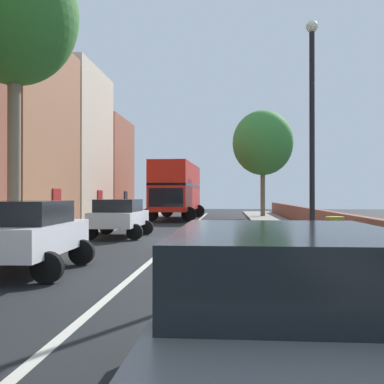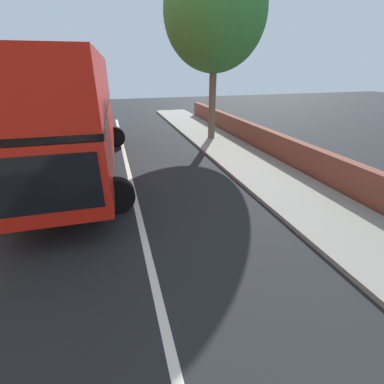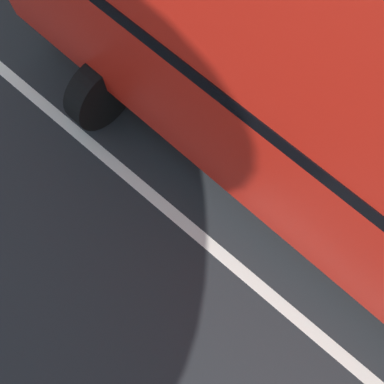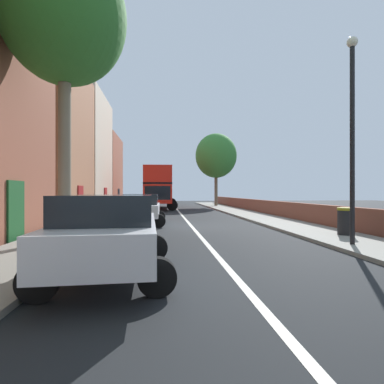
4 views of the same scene
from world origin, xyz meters
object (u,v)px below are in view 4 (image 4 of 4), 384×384
Objects in this scene: lamppost_right at (352,123)px; street_tree_left_2 at (65,17)px; parked_car_white_left_0 at (110,230)px; parked_car_white_left_2 at (142,207)px; street_tree_right_1 at (216,156)px; litter_bin_right at (345,221)px; double_decker_bus at (160,186)px.

street_tree_left_2 is at bearing 169.74° from lamppost_right.
parked_car_white_left_0 is 9.27m from parked_car_white_left_2.
street_tree_left_2 is (-9.47, -23.74, 1.49)m from street_tree_right_1.
parked_car_white_left_2 is 4.07× the size of litter_bin_right.
parked_car_white_left_0 is 29.10m from street_tree_right_1.
parked_car_white_left_0 is 0.50× the size of street_tree_right_1.
street_tree_left_2 is (-2.94, -20.31, 5.09)m from double_decker_bus.
parked_car_white_left_2 is at bearing 134.54° from lamppost_right.
lamppost_right reaches higher than parked_car_white_left_2.
double_decker_bus is at bearing -152.36° from street_tree_right_1.
lamppost_right is 3.82m from litter_bin_right.
street_tree_right_1 is at bearing 68.24° from street_tree_left_2.
litter_bin_right is (7.80, -5.05, -0.29)m from parked_car_white_left_2.
street_tree_right_1 reaches higher than parked_car_white_left_0.
parked_car_white_left_2 is 10.12m from lamppost_right.
parked_car_white_left_0 is 1.02× the size of parked_car_white_left_2.
street_tree_left_2 reaches higher than lamppost_right.
litter_bin_right is at bearing 61.73° from lamppost_right.
double_decker_bus reaches higher than litter_bin_right.
parked_car_white_left_2 is (-0.80, -15.02, -1.44)m from double_decker_bus.
parked_car_white_left_0 is at bearing -151.60° from litter_bin_right.
double_decker_bus reaches higher than parked_car_white_left_0.
street_tree_right_1 is 0.88× the size of street_tree_left_2.
parked_car_white_left_0 is at bearing -160.88° from lamppost_right.
lamppost_right is at bearing -118.27° from litter_bin_right.
lamppost_right reaches higher than parked_car_white_left_0.
street_tree_left_2 is at bearing -178.61° from litter_bin_right.
lamppost_right is at bearing -45.46° from parked_car_white_left_2.
parked_car_white_left_2 reaches higher than litter_bin_right.
lamppost_right is (6.80, -6.91, 2.89)m from parked_car_white_left_2.
street_tree_left_2 reaches higher than street_tree_right_1.
street_tree_left_2 reaches higher than double_decker_bus.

